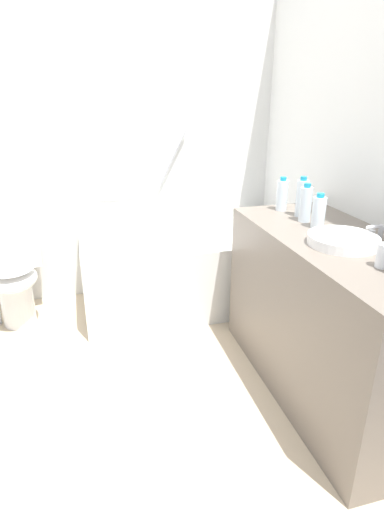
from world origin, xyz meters
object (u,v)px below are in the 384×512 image
(drinking_glass_1, at_px, (384,256))
(water_bottle_4, at_px, (282,195))
(bathtub, at_px, (181,268))
(sink_basin, at_px, (343,240))
(water_bottle_1, at_px, (302,198))
(water_bottle_0, at_px, (319,212))
(toilet, at_px, (13,274))
(water_bottle_2, at_px, (306,204))
(sink_faucet, at_px, (379,234))

(drinking_glass_1, bearing_deg, water_bottle_4, 90.23)
(bathtub, distance_m, sink_basin, 1.47)
(water_bottle_1, xyz_separation_m, drinking_glass_1, (-0.05, -0.77, -0.06))
(water_bottle_4, bearing_deg, water_bottle_0, -85.74)
(toilet, height_order, water_bottle_1, water_bottle_1)
(water_bottle_0, distance_m, water_bottle_2, 0.12)
(sink_basin, relative_size, water_bottle_4, 1.62)
(toilet, xyz_separation_m, water_bottle_1, (1.74, -0.82, 0.62))
(water_bottle_0, height_order, water_bottle_4, water_bottle_4)
(water_bottle_0, bearing_deg, water_bottle_4, 94.26)
(toilet, distance_m, water_bottle_1, 2.02)
(water_bottle_4, height_order, drinking_glass_1, water_bottle_4)
(water_bottle_0, distance_m, water_bottle_1, 0.22)
(sink_faucet, bearing_deg, water_bottle_2, 114.89)
(sink_faucet, xyz_separation_m, water_bottle_4, (-0.20, 0.64, 0.06))
(toilet, distance_m, water_bottle_2, 2.03)
(sink_basin, distance_m, water_bottle_2, 0.40)
(toilet, xyz_separation_m, water_bottle_2, (1.71, -0.91, 0.62))
(toilet, height_order, water_bottle_4, water_bottle_4)
(water_bottle_0, relative_size, water_bottle_1, 0.81)
(sink_basin, height_order, sink_faucet, sink_faucet)
(drinking_glass_1, bearing_deg, toilet, 136.91)
(water_bottle_2, relative_size, water_bottle_4, 1.05)
(toilet, bearing_deg, sink_faucet, 49.81)
(water_bottle_1, distance_m, water_bottle_2, 0.10)
(water_bottle_1, relative_size, water_bottle_2, 1.08)
(sink_basin, bearing_deg, water_bottle_0, 84.76)
(sink_basin, relative_size, drinking_glass_1, 3.25)
(water_bottle_2, bearing_deg, water_bottle_1, 72.79)
(water_bottle_1, bearing_deg, water_bottle_2, -107.21)
(water_bottle_1, relative_size, drinking_glass_1, 2.28)
(bathtub, distance_m, water_bottle_0, 1.29)
(toilet, xyz_separation_m, water_bottle_0, (1.72, -1.04, 0.60))
(sink_basin, xyz_separation_m, water_bottle_0, (0.02, 0.27, 0.06))
(water_bottle_4, bearing_deg, sink_faucet, -72.55)
(drinking_glass_1, bearing_deg, water_bottle_1, 86.62)
(sink_faucet, distance_m, water_bottle_0, 0.32)
(drinking_glass_1, bearing_deg, water_bottle_0, 87.51)
(bathtub, xyz_separation_m, sink_faucet, (0.69, -1.24, 0.62))
(bathtub, height_order, sink_basin, bathtub)
(bathtub, bearing_deg, drinking_glass_1, -72.06)
(toilet, bearing_deg, water_bottle_2, 56.31)
(drinking_glass_1, bearing_deg, sink_faucet, 54.81)
(sink_faucet, relative_size, drinking_glass_1, 1.50)
(water_bottle_2, xyz_separation_m, drinking_glass_1, (-0.01, -0.67, -0.05))
(water_bottle_0, relative_size, water_bottle_2, 0.87)
(water_bottle_2, bearing_deg, bathtub, 120.85)
(water_bottle_0, relative_size, water_bottle_4, 0.92)
(water_bottle_4, bearing_deg, bathtub, 129.01)
(water_bottle_4, xyz_separation_m, drinking_glass_1, (0.00, -0.92, -0.04))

